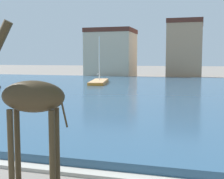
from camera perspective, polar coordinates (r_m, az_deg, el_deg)
name	(u,v)px	position (r m, az deg, el deg)	size (l,w,h in m)	color
harbor_water	(168,92)	(31.80, 10.28, -0.42)	(83.51, 45.30, 0.40)	#2D5170
quay_edge_coping	(91,174)	(9.77, -3.93, -15.13)	(83.51, 0.50, 0.12)	#ADA89E
giraffe_statue	(28,100)	(8.48, -15.18, -1.85)	(2.73, 0.92, 4.79)	#382B19
sailboat_orange	(100,83)	(40.54, -2.30, 1.24)	(3.58, 9.16, 6.36)	orange
townhouse_end_terrace	(111,53)	(59.62, -0.15, 6.68)	(8.74, 7.66, 9.12)	#C6B293
townhouse_narrow_midrow	(185,49)	(58.74, 13.23, 7.20)	(6.19, 7.79, 10.46)	tan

